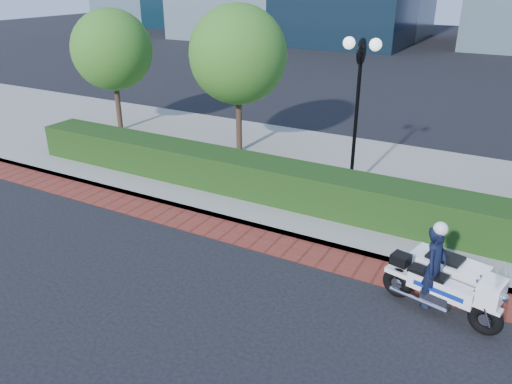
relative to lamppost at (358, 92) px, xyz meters
The scene contains 8 objects.
ground 6.07m from the lamppost, 100.89° to the right, with size 120.00×120.00×0.00m, color black.
brick_strip 4.84m from the lamppost, 105.12° to the right, with size 60.00×1.00×0.01m, color maroon.
sidewalk 3.16m from the lamppost, 141.34° to the left, with size 60.00×8.00×0.15m, color gray.
hedge_main 2.98m from the lamppost, 122.01° to the right, with size 18.00×1.20×1.00m, color black.
lamppost is the anchor object (origin of this frame).
tree_a 10.09m from the lamppost, behind, with size 3.00×3.00×4.58m.
tree_b 4.71m from the lamppost, 163.89° to the left, with size 3.20×3.20×4.89m.
police_motorcycle 5.81m from the lamppost, 52.15° to the right, with size 2.28×1.88×1.86m.
Camera 1 is at (5.02, -7.69, 5.86)m, focal length 35.00 mm.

